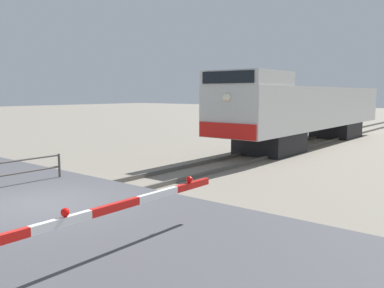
{
  "coord_description": "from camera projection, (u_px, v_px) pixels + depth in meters",
  "views": [
    {
      "loc": [
        9.22,
        -5.22,
        2.95
      ],
      "look_at": [
        1.07,
        4.89,
        1.29
      ],
      "focal_mm": 37.29,
      "sensor_mm": 36.0,
      "label": 1
    }
  ],
  "objects": [
    {
      "name": "rail_track_right",
      "position": [
        55.0,
        212.0,
        9.69
      ],
      "size": [
        0.08,
        80.0,
        0.15
      ],
      "primitive_type": "cube",
      "color": "#59544C",
      "rests_on": "ground_plane"
    },
    {
      "name": "rail_track_left",
      "position": [
        24.0,
        202.0,
        10.58
      ],
      "size": [
        0.08,
        80.0,
        0.15
      ],
      "primitive_type": "cube",
      "color": "#59544C",
      "rests_on": "ground_plane"
    },
    {
      "name": "locomotive",
      "position": [
        307.0,
        109.0,
        22.79
      ],
      "size": [
        2.94,
        17.2,
        3.91
      ],
      "color": "black",
      "rests_on": "ground_plane"
    },
    {
      "name": "ground_plane",
      "position": [
        39.0,
        210.0,
        10.14
      ],
      "size": [
        160.0,
        160.0,
        0.0
      ],
      "primitive_type": "plane",
      "color": "gray"
    },
    {
      "name": "guard_railing",
      "position": [
        13.0,
        170.0,
        12.06
      ],
      "size": [
        0.08,
        3.22,
        0.95
      ],
      "color": "#4C4742",
      "rests_on": "ground_plane"
    },
    {
      "name": "crossing_gate",
      "position": [
        0.0,
        257.0,
        5.4
      ],
      "size": [
        0.36,
        6.05,
        1.19
      ],
      "color": "silver",
      "rests_on": "ground_plane"
    },
    {
      "name": "road_surface",
      "position": [
        39.0,
        207.0,
        10.13
      ],
      "size": [
        36.0,
        5.88,
        0.16
      ],
      "primitive_type": "cube",
      "color": "#47474C",
      "rests_on": "ground_plane"
    }
  ]
}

